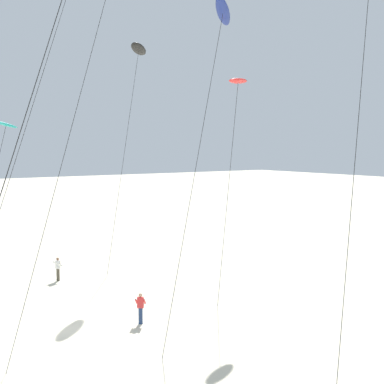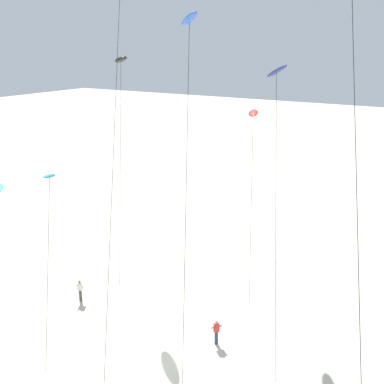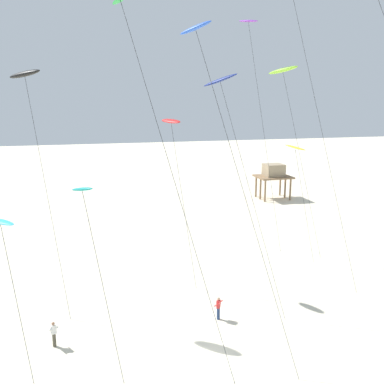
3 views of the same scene
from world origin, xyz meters
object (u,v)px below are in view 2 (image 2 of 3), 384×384
Objects in this scene: kite_red at (253,115)px; kite_flyer_middle at (80,290)px; kite_flyer_nearest at (216,331)px; kite_navy at (276,75)px; kite_black at (121,61)px; kite_blue at (189,25)px; kite_green at (119,13)px; kite_teal at (49,180)px.

kite_red is 8.27× the size of kite_flyer_middle.
kite_navy is at bearing 71.97° from kite_flyer_nearest.
kite_black reaches higher than kite_navy.
kite_red is at bearing 101.35° from kite_flyer_nearest.
kite_flyer_nearest is at bearing -78.65° from kite_red.
kite_blue is 4.39m from kite_green.
kite_teal is at bearing -139.39° from kite_navy.
kite_navy reaches higher than kite_teal.
kite_green reaches higher than kite_teal.
kite_navy is at bearing -49.78° from kite_red.
kite_green is (-4.45, -8.75, 6.47)m from kite_red.
kite_blue is 18.36m from kite_flyer_nearest.
kite_navy is 10.32× the size of kite_flyer_nearest.
kite_blue is at bearing 29.77° from kite_teal.
kite_flyer_nearest is at bearing 12.83° from kite_blue.
kite_black is at bearing 129.70° from kite_green.
kite_red is (0.15, 8.25, -5.78)m from kite_blue.
kite_flyer_middle is at bearing -158.45° from kite_navy.
kite_blue is at bearing 1.28° from kite_flyer_middle.
kite_black is at bearing 107.18° from kite_teal.
kite_navy is 20.54m from kite_flyer_middle.
kite_black is 0.83× the size of kite_green.
kite_flyer_nearest is (12.29, -6.64, -16.03)m from kite_black.
kite_blue is at bearing 6.69° from kite_green.
kite_teal is 14.74m from kite_navy.
kite_green is (-4.31, -0.51, 0.69)m from kite_blue.
kite_green reaches higher than kite_navy.
kite_flyer_middle is at bearing -138.30° from kite_red.
kite_flyer_middle is at bearing 119.81° from kite_teal.
kite_black is (-3.43, 11.11, 6.34)m from kite_teal.
kite_red is at bearing 6.49° from kite_black.
kite_flyer_middle is at bearing 176.62° from kite_green.
kite_flyer_nearest is 1.00× the size of kite_flyer_middle.
kite_flyer_middle is (-9.35, -0.21, -18.28)m from kite_blue.
kite_teal is 13.25m from kite_black.
kite_flyer_middle is at bearing -80.45° from kite_black.
kite_flyer_nearest is (8.85, 4.47, -9.68)m from kite_teal.
kite_black is 17.63m from kite_flyer_middle.
kite_black is at bearing 146.35° from kite_blue.
kite_blue reaches higher than kite_navy.
kite_navy is 5.54m from kite_red.
kite_teal is 0.63× the size of kite_black.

